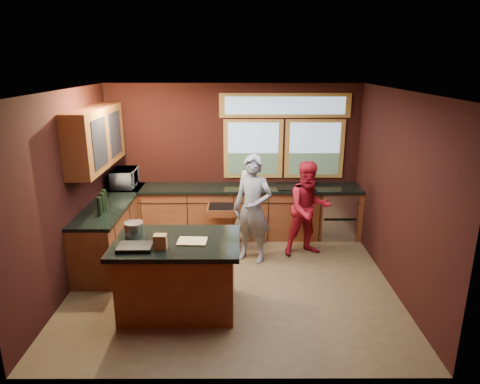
{
  "coord_description": "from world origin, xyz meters",
  "views": [
    {
      "loc": [
        0.09,
        -5.56,
        3.06
      ],
      "look_at": [
        0.11,
        0.4,
        1.23
      ],
      "focal_mm": 32.0,
      "sensor_mm": 36.0,
      "label": 1
    }
  ],
  "objects_px": {
    "cutting_board": "(192,241)",
    "person_grey": "(253,209)",
    "stock_pot": "(134,229)",
    "island": "(178,275)",
    "person_red": "(309,209)"
  },
  "relations": [
    {
      "from": "island",
      "to": "cutting_board",
      "type": "relative_size",
      "value": 4.43
    },
    {
      "from": "person_grey",
      "to": "person_red",
      "type": "bearing_deg",
      "value": 38.57
    },
    {
      "from": "island",
      "to": "stock_pot",
      "type": "bearing_deg",
      "value": 164.74
    },
    {
      "from": "island",
      "to": "cutting_board",
      "type": "distance_m",
      "value": 0.52
    },
    {
      "from": "person_grey",
      "to": "stock_pot",
      "type": "bearing_deg",
      "value": -115.48
    },
    {
      "from": "cutting_board",
      "to": "person_grey",
      "type": "bearing_deg",
      "value": 61.88
    },
    {
      "from": "island",
      "to": "stock_pot",
      "type": "distance_m",
      "value": 0.8
    },
    {
      "from": "person_grey",
      "to": "cutting_board",
      "type": "xyz_separation_m",
      "value": [
        -0.78,
        -1.47,
        0.1
      ]
    },
    {
      "from": "person_grey",
      "to": "person_red",
      "type": "relative_size",
      "value": 1.1
    },
    {
      "from": "island",
      "to": "stock_pot",
      "type": "xyz_separation_m",
      "value": [
        -0.55,
        0.15,
        0.56
      ]
    },
    {
      "from": "person_grey",
      "to": "cutting_board",
      "type": "height_order",
      "value": "person_grey"
    },
    {
      "from": "cutting_board",
      "to": "stock_pot",
      "type": "xyz_separation_m",
      "value": [
        -0.75,
        0.2,
        0.08
      ]
    },
    {
      "from": "cutting_board",
      "to": "person_red",
      "type": "bearing_deg",
      "value": 44.91
    },
    {
      "from": "person_red",
      "to": "cutting_board",
      "type": "xyz_separation_m",
      "value": [
        -1.69,
        -1.69,
        0.18
      ]
    },
    {
      "from": "island",
      "to": "person_red",
      "type": "bearing_deg",
      "value": 40.87
    }
  ]
}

